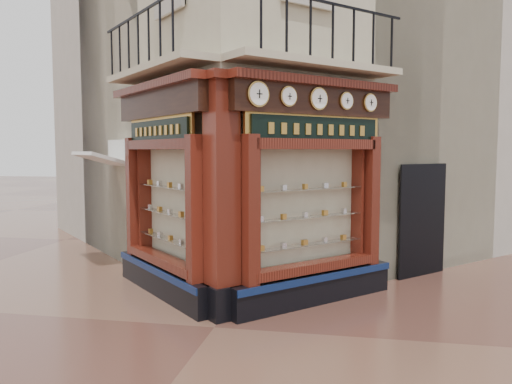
% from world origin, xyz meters
% --- Properties ---
extents(ground, '(80.00, 80.00, 0.00)m').
position_xyz_m(ground, '(0.00, 0.00, 0.00)').
color(ground, '#533127').
rests_on(ground, ground).
extents(main_building, '(11.31, 11.31, 12.00)m').
position_xyz_m(main_building, '(0.00, 6.16, 6.00)').
color(main_building, '#BAB191').
rests_on(main_building, ground).
extents(neighbour_left, '(11.31, 11.31, 11.00)m').
position_xyz_m(neighbour_left, '(-2.47, 8.63, 5.50)').
color(neighbour_left, '#B1A79A').
rests_on(neighbour_left, ground).
extents(neighbour_right, '(11.31, 11.31, 11.00)m').
position_xyz_m(neighbour_right, '(2.47, 8.63, 5.50)').
color(neighbour_right, '#B1A79A').
rests_on(neighbour_right, ground).
extents(shopfront_left, '(2.86, 2.86, 3.98)m').
position_xyz_m(shopfront_left, '(-1.41, 1.57, 1.98)').
color(shopfront_left, black).
rests_on(shopfront_left, ground).
extents(shopfront_right, '(2.86, 2.86, 3.98)m').
position_xyz_m(shopfront_right, '(1.41, 1.57, 1.98)').
color(shopfront_right, black).
rests_on(shopfront_right, ground).
extents(corner_pilaster, '(0.85, 0.85, 3.98)m').
position_xyz_m(corner_pilaster, '(0.00, 0.50, 1.95)').
color(corner_pilaster, black).
rests_on(corner_pilaster, ground).
extents(balcony, '(5.94, 2.97, 1.03)m').
position_xyz_m(balcony, '(0.00, 1.49, 4.22)').
color(balcony, '#BAB191').
rests_on(balcony, ground).
extents(clock_a, '(0.32, 0.32, 0.41)m').
position_xyz_m(clock_a, '(0.60, 0.50, 3.62)').
color(clock_a, '#AF803A').
rests_on(clock_a, ground).
extents(clock_b, '(0.27, 0.27, 0.33)m').
position_xyz_m(clock_b, '(1.03, 0.92, 3.62)').
color(clock_b, '#AF803A').
rests_on(clock_b, ground).
extents(clock_c, '(0.31, 0.31, 0.39)m').
position_xyz_m(clock_c, '(1.49, 1.38, 3.62)').
color(clock_c, '#AF803A').
rests_on(clock_c, ground).
extents(clock_d, '(0.26, 0.26, 0.31)m').
position_xyz_m(clock_d, '(1.95, 1.85, 3.62)').
color(clock_d, '#AF803A').
rests_on(clock_d, ground).
extents(clock_e, '(0.27, 0.27, 0.34)m').
position_xyz_m(clock_e, '(2.38, 2.28, 3.62)').
color(clock_e, '#AF803A').
rests_on(clock_e, ground).
extents(awning, '(1.86, 1.86, 0.35)m').
position_xyz_m(awning, '(-3.60, 3.39, 0.00)').
color(awning, silver).
rests_on(awning, ground).
extents(signboard_left, '(1.97, 1.97, 0.53)m').
position_xyz_m(signboard_left, '(-1.46, 1.51, 3.10)').
color(signboard_left, '#BE8838').
rests_on(signboard_left, ground).
extents(signboard_right, '(2.18, 2.18, 0.58)m').
position_xyz_m(signboard_right, '(1.46, 1.51, 3.10)').
color(signboard_right, '#BE8838').
rests_on(signboard_right, ground).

